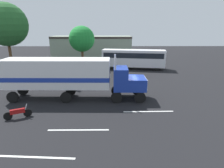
{
  "coord_description": "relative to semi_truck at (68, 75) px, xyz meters",
  "views": [
    {
      "loc": [
        -1.49,
        -18.68,
        7.04
      ],
      "look_at": [
        -1.32,
        -0.31,
        1.6
      ],
      "focal_mm": 30.24,
      "sensor_mm": 36.0,
      "label": 1
    }
  ],
  "objects": [
    {
      "name": "person_bystander",
      "position": [
        -0.03,
        2.91,
        -1.63
      ],
      "size": [
        0.35,
        0.47,
        1.63
      ],
      "color": "#2D3347",
      "rests_on": "ground_plane"
    },
    {
      "name": "building_backdrop",
      "position": [
        -0.15,
        27.71,
        0.32
      ],
      "size": [
        18.73,
        6.4,
        5.26
      ],
      "color": "gray",
      "rests_on": "ground_plane"
    },
    {
      "name": "tree_left",
      "position": [
        -12.09,
        12.55,
        5.06
      ],
      "size": [
        6.68,
        6.68,
        10.94
      ],
      "color": "brown",
      "rests_on": "ground_plane"
    },
    {
      "name": "semi_truck",
      "position": [
        0.0,
        0.0,
        0.0
      ],
      "size": [
        14.22,
        2.93,
        4.5
      ],
      "color": "#193399",
      "rests_on": "ground_plane"
    },
    {
      "name": "motorcycle",
      "position": [
        -3.29,
        -4.41,
        -2.04
      ],
      "size": [
        1.95,
        0.99,
        1.12
      ],
      "color": "black",
      "rests_on": "ground_plane"
    },
    {
      "name": "lane_stripe_far",
      "position": [
        0.03,
        -9.33,
        -2.52
      ],
      "size": [
        4.4,
        0.44,
        0.01
      ],
      "primitive_type": "cube",
      "rotation": [
        0.0,
        0.0,
        -0.06
      ],
      "color": "silver",
      "rests_on": "ground_plane"
    },
    {
      "name": "parked_car",
      "position": [
        -6.13,
        7.15,
        -1.72
      ],
      "size": [
        4.56,
        2.23,
        1.57
      ],
      "color": "#B7B7BC",
      "rests_on": "ground_plane"
    },
    {
      "name": "tree_center",
      "position": [
        -0.78,
        15.55,
        2.71
      ],
      "size": [
        4.49,
        4.49,
        7.5
      ],
      "color": "brown",
      "rests_on": "ground_plane"
    },
    {
      "name": "parked_bus",
      "position": [
        8.33,
        15.04,
        -0.46
      ],
      "size": [
        11.27,
        4.3,
        3.4
      ],
      "color": "silver",
      "rests_on": "ground_plane"
    },
    {
      "name": "lane_stripe_mid",
      "position": [
        1.89,
        -6.36,
        -2.52
      ],
      "size": [
        4.4,
        0.18,
        0.01
      ],
      "primitive_type": "cube",
      "rotation": [
        0.0,
        0.0,
        -0.0
      ],
      "color": "silver",
      "rests_on": "ground_plane"
    },
    {
      "name": "lane_stripe_near",
      "position": [
        7.55,
        -3.27,
        -2.52
      ],
      "size": [
        4.4,
        0.25,
        0.01
      ],
      "primitive_type": "cube",
      "rotation": [
        0.0,
        0.0,
        0.02
      ],
      "color": "silver",
      "rests_on": "ground_plane"
    },
    {
      "name": "ground_plane",
      "position": [
        5.7,
        0.23,
        -2.52
      ],
      "size": [
        120.0,
        120.0,
        0.0
      ],
      "primitive_type": "plane",
      "color": "black"
    }
  ]
}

